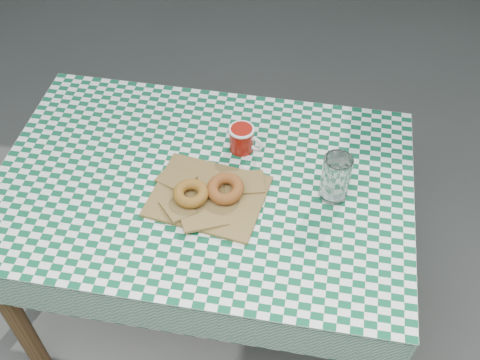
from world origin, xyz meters
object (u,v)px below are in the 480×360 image
at_px(table, 208,256).
at_px(drinking_glass, 336,178).
at_px(paper_bag, 208,195).
at_px(coffee_mug, 242,139).

bearing_deg(table, drinking_glass, 2.41).
relative_size(paper_bag, drinking_glass, 2.15).
xyz_separation_m(paper_bag, drinking_glass, (0.35, 0.08, 0.06)).
height_order(table, coffee_mug, coffee_mug).
distance_m(table, coffee_mug, 0.46).
distance_m(paper_bag, drinking_glass, 0.36).
height_order(table, drinking_glass, drinking_glass).
height_order(table, paper_bag, paper_bag).
xyz_separation_m(paper_bag, coffee_mug, (0.06, 0.21, 0.03)).
relative_size(table, paper_bag, 3.83).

